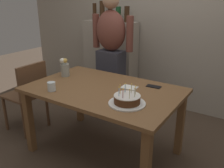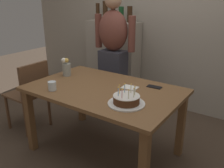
# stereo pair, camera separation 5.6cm
# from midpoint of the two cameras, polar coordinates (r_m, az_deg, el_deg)

# --- Properties ---
(ground_plane) EXTENTS (10.00, 10.00, 0.00)m
(ground_plane) POSITION_cam_midpoint_polar(r_m,az_deg,el_deg) (2.78, -1.14, -15.40)
(ground_plane) COLOR #47382B
(back_wall) EXTENTS (5.20, 0.10, 2.60)m
(back_wall) POSITION_cam_midpoint_polar(r_m,az_deg,el_deg) (3.64, 13.59, 14.70)
(back_wall) COLOR #9E9384
(back_wall) RESTS_ON ground_plane
(dining_table) EXTENTS (1.50, 0.96, 0.74)m
(dining_table) POSITION_cam_midpoint_polar(r_m,az_deg,el_deg) (2.46, -1.25, -3.11)
(dining_table) COLOR brown
(dining_table) RESTS_ON ground_plane
(birthday_cake) EXTENTS (0.32, 0.32, 0.16)m
(birthday_cake) POSITION_cam_midpoint_polar(r_m,az_deg,el_deg) (2.07, 4.16, -3.80)
(birthday_cake) COLOR white
(birthday_cake) RESTS_ON dining_table
(water_glass_near) EXTENTS (0.08, 0.08, 0.09)m
(water_glass_near) POSITION_cam_midpoint_polar(r_m,az_deg,el_deg) (2.42, -13.20, -0.44)
(water_glass_near) COLOR silver
(water_glass_near) RESTS_ON dining_table
(cell_phone) EXTENTS (0.15, 0.08, 0.01)m
(cell_phone) POSITION_cam_midpoint_polar(r_m,az_deg,el_deg) (2.49, 10.50, -0.66)
(cell_phone) COLOR black
(cell_phone) RESTS_ON dining_table
(napkin_stack) EXTENTS (0.16, 0.13, 0.01)m
(napkin_stack) POSITION_cam_midpoint_polar(r_m,az_deg,el_deg) (2.44, 4.85, -0.84)
(napkin_stack) COLOR white
(napkin_stack) RESTS_ON dining_table
(flower_vase) EXTENTS (0.09, 0.09, 0.21)m
(flower_vase) POSITION_cam_midpoint_polar(r_m,az_deg,el_deg) (2.82, -10.11, 3.78)
(flower_vase) COLOR #999E93
(flower_vase) RESTS_ON dining_table
(person_man_bearded) EXTENTS (0.61, 0.27, 1.66)m
(person_man_bearded) POSITION_cam_midpoint_polar(r_m,az_deg,el_deg) (3.25, 0.76, 7.01)
(person_man_bearded) COLOR #33333D
(person_man_bearded) RESTS_ON ground_plane
(dining_chair) EXTENTS (0.42, 0.42, 0.87)m
(dining_chair) POSITION_cam_midpoint_polar(r_m,az_deg,el_deg) (3.11, -17.99, -1.55)
(dining_chair) COLOR brown
(dining_chair) RESTS_ON ground_plane
(shelf_cabinet) EXTENTS (0.86, 0.30, 1.53)m
(shelf_cabinet) POSITION_cam_midpoint_polar(r_m,az_deg,el_deg) (3.93, 0.64, 5.71)
(shelf_cabinet) COLOR #9E9384
(shelf_cabinet) RESTS_ON ground_plane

